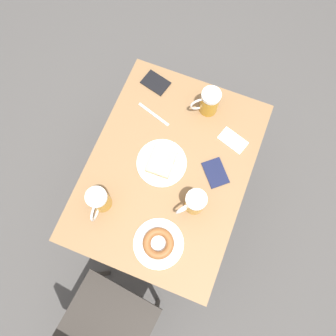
{
  "coord_description": "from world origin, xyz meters",
  "views": [
    {
      "loc": [
        -0.15,
        0.38,
        2.12
      ],
      "look_at": [
        0.0,
        0.0,
        0.73
      ],
      "focal_mm": 35.0,
      "sensor_mm": 36.0,
      "label": 1
    }
  ],
  "objects_px": {
    "beer_mug_left": "(209,102)",
    "passport_near_edge": "(215,173)",
    "fork": "(154,114)",
    "plate_with_cake": "(162,162)",
    "beer_mug_right": "(194,203)",
    "passport_far_edge": "(156,83)",
    "beer_mug_center": "(99,201)",
    "plate_with_donut": "(158,243)",
    "napkin_folded": "(233,140)"
  },
  "relations": [
    {
      "from": "beer_mug_left",
      "to": "passport_far_edge",
      "type": "relative_size",
      "value": 0.98
    },
    {
      "from": "beer_mug_center",
      "to": "napkin_folded",
      "type": "relative_size",
      "value": 0.98
    },
    {
      "from": "plate_with_cake",
      "to": "fork",
      "type": "bearing_deg",
      "value": -59.34
    },
    {
      "from": "beer_mug_center",
      "to": "passport_near_edge",
      "type": "distance_m",
      "value": 0.52
    },
    {
      "from": "beer_mug_left",
      "to": "napkin_folded",
      "type": "distance_m",
      "value": 0.21
    },
    {
      "from": "beer_mug_right",
      "to": "passport_far_edge",
      "type": "distance_m",
      "value": 0.63
    },
    {
      "from": "plate_with_donut",
      "to": "beer_mug_center",
      "type": "bearing_deg",
      "value": -13.14
    },
    {
      "from": "passport_near_edge",
      "to": "passport_far_edge",
      "type": "bearing_deg",
      "value": -37.5
    },
    {
      "from": "plate_with_cake",
      "to": "beer_mug_left",
      "type": "distance_m",
      "value": 0.35
    },
    {
      "from": "beer_mug_right",
      "to": "passport_near_edge",
      "type": "height_order",
      "value": "beer_mug_right"
    },
    {
      "from": "beer_mug_left",
      "to": "beer_mug_center",
      "type": "height_order",
      "value": "same"
    },
    {
      "from": "beer_mug_center",
      "to": "fork",
      "type": "bearing_deg",
      "value": -95.76
    },
    {
      "from": "beer_mug_left",
      "to": "fork",
      "type": "relative_size",
      "value": 0.81
    },
    {
      "from": "napkin_folded",
      "to": "beer_mug_center",
      "type": "bearing_deg",
      "value": 48.16
    },
    {
      "from": "beer_mug_right",
      "to": "napkin_folded",
      "type": "distance_m",
      "value": 0.36
    },
    {
      "from": "beer_mug_center",
      "to": "beer_mug_right",
      "type": "xyz_separation_m",
      "value": [
        -0.37,
        -0.14,
        0.0
      ]
    },
    {
      "from": "plate_with_cake",
      "to": "plate_with_donut",
      "type": "relative_size",
      "value": 1.06
    },
    {
      "from": "beer_mug_right",
      "to": "fork",
      "type": "relative_size",
      "value": 0.81
    },
    {
      "from": "beer_mug_left",
      "to": "passport_near_edge",
      "type": "xyz_separation_m",
      "value": [
        -0.14,
        0.28,
        -0.07
      ]
    },
    {
      "from": "beer_mug_center",
      "to": "passport_far_edge",
      "type": "xyz_separation_m",
      "value": [
        0.01,
        -0.63,
        -0.07
      ]
    },
    {
      "from": "beer_mug_center",
      "to": "beer_mug_right",
      "type": "bearing_deg",
      "value": -159.64
    },
    {
      "from": "beer_mug_center",
      "to": "passport_far_edge",
      "type": "relative_size",
      "value": 0.98
    },
    {
      "from": "fork",
      "to": "passport_near_edge",
      "type": "xyz_separation_m",
      "value": [
        -0.37,
        0.16,
        0.0
      ]
    },
    {
      "from": "beer_mug_center",
      "to": "passport_near_edge",
      "type": "xyz_separation_m",
      "value": [
        -0.41,
        -0.31,
        -0.07
      ]
    },
    {
      "from": "plate_with_donut",
      "to": "passport_near_edge",
      "type": "height_order",
      "value": "plate_with_donut"
    },
    {
      "from": "fork",
      "to": "passport_far_edge",
      "type": "bearing_deg",
      "value": -71.0
    },
    {
      "from": "beer_mug_left",
      "to": "napkin_folded",
      "type": "height_order",
      "value": "beer_mug_left"
    },
    {
      "from": "plate_with_cake",
      "to": "beer_mug_center",
      "type": "distance_m",
      "value": 0.32
    },
    {
      "from": "fork",
      "to": "passport_near_edge",
      "type": "bearing_deg",
      "value": 155.83
    },
    {
      "from": "plate_with_cake",
      "to": "beer_mug_right",
      "type": "bearing_deg",
      "value": 147.34
    },
    {
      "from": "plate_with_donut",
      "to": "napkin_folded",
      "type": "relative_size",
      "value": 1.47
    },
    {
      "from": "plate_with_donut",
      "to": "beer_mug_center",
      "type": "relative_size",
      "value": 1.51
    },
    {
      "from": "beer_mug_center",
      "to": "fork",
      "type": "distance_m",
      "value": 0.48
    },
    {
      "from": "plate_with_donut",
      "to": "fork",
      "type": "height_order",
      "value": "plate_with_donut"
    },
    {
      "from": "napkin_folded",
      "to": "fork",
      "type": "bearing_deg",
      "value": 1.82
    },
    {
      "from": "napkin_folded",
      "to": "passport_far_edge",
      "type": "xyz_separation_m",
      "value": [
        0.44,
        -0.15,
        0.0
      ]
    },
    {
      "from": "fork",
      "to": "plate_with_cake",
      "type": "bearing_deg",
      "value": 120.66
    },
    {
      "from": "passport_near_edge",
      "to": "fork",
      "type": "bearing_deg",
      "value": -24.17
    },
    {
      "from": "plate_with_cake",
      "to": "plate_with_donut",
      "type": "bearing_deg",
      "value": 109.77
    },
    {
      "from": "plate_with_cake",
      "to": "fork",
      "type": "relative_size",
      "value": 1.29
    },
    {
      "from": "beer_mug_left",
      "to": "passport_near_edge",
      "type": "bearing_deg",
      "value": 116.26
    },
    {
      "from": "plate_with_cake",
      "to": "fork",
      "type": "height_order",
      "value": "plate_with_cake"
    },
    {
      "from": "plate_with_donut",
      "to": "passport_near_edge",
      "type": "bearing_deg",
      "value": -107.6
    },
    {
      "from": "beer_mug_center",
      "to": "beer_mug_right",
      "type": "height_order",
      "value": "same"
    },
    {
      "from": "beer_mug_left",
      "to": "passport_near_edge",
      "type": "height_order",
      "value": "beer_mug_left"
    },
    {
      "from": "beer_mug_center",
      "to": "beer_mug_left",
      "type": "bearing_deg",
      "value": -114.65
    },
    {
      "from": "passport_far_edge",
      "to": "beer_mug_center",
      "type": "bearing_deg",
      "value": 90.58
    },
    {
      "from": "plate_with_cake",
      "to": "beer_mug_right",
      "type": "height_order",
      "value": "beer_mug_right"
    },
    {
      "from": "beer_mug_left",
      "to": "fork",
      "type": "height_order",
      "value": "beer_mug_left"
    },
    {
      "from": "passport_near_edge",
      "to": "passport_far_edge",
      "type": "xyz_separation_m",
      "value": [
        0.42,
        -0.32,
        0.0
      ]
    }
  ]
}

